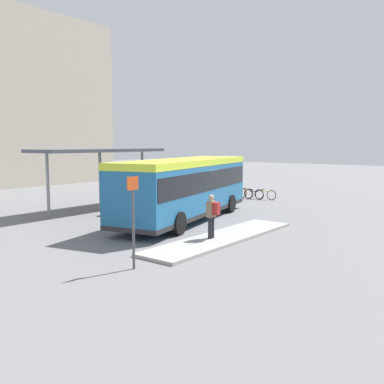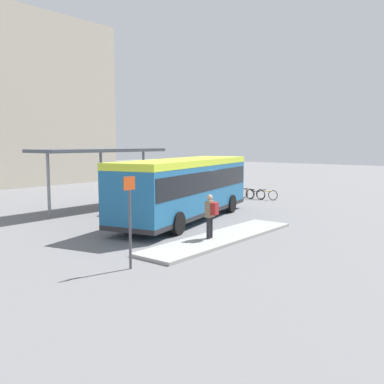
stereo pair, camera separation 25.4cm
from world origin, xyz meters
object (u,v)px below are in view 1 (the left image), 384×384
object	(u,v)px
platform_sign	(133,218)
potted_planter_near_shelter	(116,203)
bicycle_orange	(243,193)
pedestrian_waiting	(212,213)
bicycle_black	(254,194)
city_bus	(186,185)
bicycle_blue	(237,192)
bicycle_yellow	(265,194)

from	to	relation	value
platform_sign	potted_planter_near_shelter	bearing A→B (deg)	51.01
bicycle_orange	potted_planter_near_shelter	bearing A→B (deg)	86.40
pedestrian_waiting	potted_planter_near_shelter	bearing A→B (deg)	-22.57
bicycle_black	bicycle_orange	distance (m)	0.76
potted_planter_near_shelter	platform_sign	distance (m)	10.13
city_bus	bicycle_orange	xyz separation A→B (m)	(8.97, 2.13, -1.40)
potted_planter_near_shelter	platform_sign	world-z (taller)	platform_sign
platform_sign	bicycle_blue	bearing A→B (deg)	22.19
city_bus	bicycle_blue	xyz separation A→B (m)	(9.30, 2.87, -1.43)
bicycle_orange	pedestrian_waiting	bearing A→B (deg)	122.49
bicycle_black	bicycle_blue	size ratio (longest dim) A/B	0.98
platform_sign	bicycle_orange	bearing A→B (deg)	20.35
bicycle_yellow	bicycle_orange	world-z (taller)	bicycle_orange
bicycle_blue	city_bus	bearing A→B (deg)	103.72
pedestrian_waiting	bicycle_yellow	xyz separation A→B (m)	(12.31, 4.34, -0.75)
bicycle_black	city_bus	bearing A→B (deg)	-80.81
bicycle_black	bicycle_orange	size ratio (longest dim) A/B	0.92
platform_sign	bicycle_yellow	bearing A→B (deg)	15.33
bicycle_yellow	bicycle_blue	world-z (taller)	bicycle_yellow
bicycle_yellow	potted_planter_near_shelter	size ratio (longest dim) A/B	1.28
bicycle_yellow	bicycle_black	xyz separation A→B (m)	(-0.24, 0.74, -0.01)
pedestrian_waiting	platform_sign	bearing A→B (deg)	84.78
pedestrian_waiting	potted_planter_near_shelter	distance (m)	7.84
bicycle_black	bicycle_blue	xyz separation A→B (m)	(0.17, 1.47, 0.01)
city_bus	bicycle_yellow	size ratio (longest dim) A/B	6.67
city_bus	bicycle_black	xyz separation A→B (m)	(9.13, 1.39, -1.43)
potted_planter_near_shelter	bicycle_black	bearing A→B (deg)	-13.89
bicycle_orange	bicycle_blue	size ratio (longest dim) A/B	1.07
bicycle_yellow	bicycle_blue	xyz separation A→B (m)	(-0.07, 2.21, -0.01)
pedestrian_waiting	bicycle_yellow	world-z (taller)	pedestrian_waiting
city_bus	potted_planter_near_shelter	size ratio (longest dim) A/B	8.54
bicycle_orange	platform_sign	distance (m)	17.48
city_bus	bicycle_yellow	world-z (taller)	city_bus
city_bus	bicycle_yellow	xyz separation A→B (m)	(9.37, 0.66, -1.42)
city_bus	platform_sign	size ratio (longest dim) A/B	3.81
pedestrian_waiting	bicycle_blue	bearing A→B (deg)	-70.29
bicycle_yellow	bicycle_blue	bearing A→B (deg)	179.84
city_bus	platform_sign	world-z (taller)	city_bus
bicycle_black	bicycle_orange	world-z (taller)	bicycle_orange
city_bus	platform_sign	distance (m)	8.36
bicycle_yellow	platform_sign	distance (m)	17.41
bicycle_black	bicycle_blue	bearing A→B (deg)	174.13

